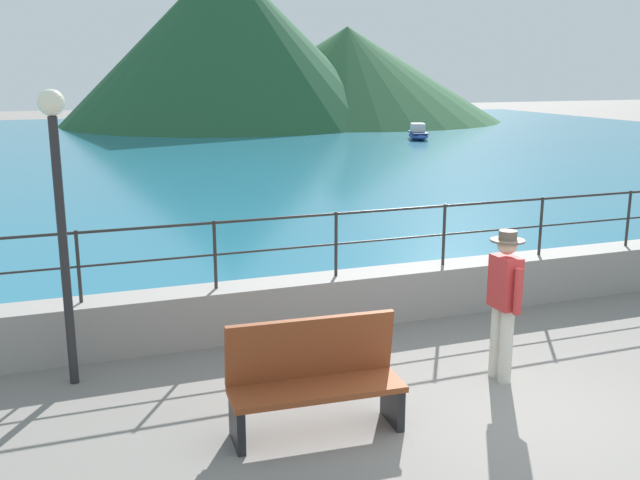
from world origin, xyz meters
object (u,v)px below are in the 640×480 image
(lamp_post, at_px, (59,192))
(boat_1, at_px, (418,134))
(person_walking, at_px, (504,298))
(bench_main, at_px, (314,376))

(lamp_post, height_order, boat_1, lamp_post)
(boat_1, bearing_deg, person_walking, -115.86)
(bench_main, height_order, lamp_post, lamp_post)
(bench_main, relative_size, boat_1, 0.70)
(boat_1, bearing_deg, bench_main, -119.70)
(person_walking, distance_m, boat_1, 28.36)
(person_walking, height_order, lamp_post, lamp_post)
(bench_main, relative_size, person_walking, 0.99)
(bench_main, bearing_deg, person_walking, 9.00)
(person_walking, bearing_deg, bench_main, -171.00)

